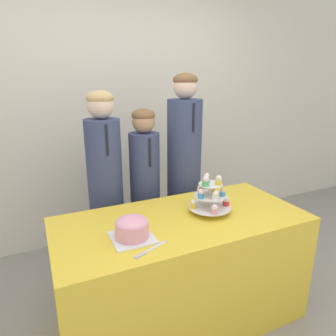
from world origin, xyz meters
name	(u,v)px	position (x,y,z in m)	size (l,w,h in m)	color
wall_back	(118,107)	(0.00, 1.77, 1.35)	(9.00, 0.06, 2.70)	beige
table	(182,270)	(0.00, 0.37, 0.38)	(1.60, 0.74, 0.77)	yellow
round_cake	(132,228)	(-0.37, 0.26, 0.83)	(0.23, 0.23, 0.13)	white
cake_knife	(146,252)	(-0.35, 0.10, 0.77)	(0.22, 0.11, 0.01)	silver
cupcake_stand	(210,195)	(0.20, 0.37, 0.89)	(0.28, 0.28, 0.26)	silver
student_0	(106,196)	(-0.34, 0.98, 0.75)	(0.26, 0.27, 1.54)	#384266
student_1	(145,197)	(-0.02, 0.98, 0.69)	(0.24, 0.25, 1.40)	#384266
student_2	(184,178)	(0.33, 0.98, 0.80)	(0.28, 0.29, 1.66)	#384266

